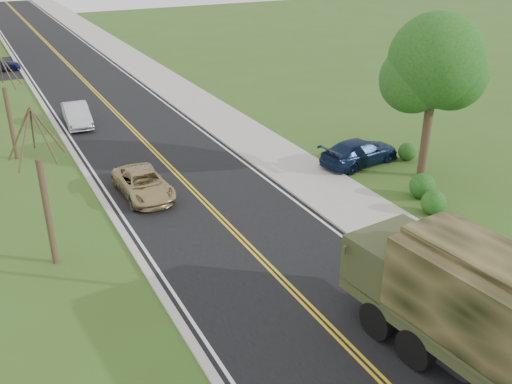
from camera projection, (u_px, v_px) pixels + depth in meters
ground at (368, 367)px, 16.43m from camera, size 160.00×160.00×0.00m
road at (79, 75)px, 48.63m from camera, size 8.00×120.00×0.01m
curb_right at (127, 70)px, 50.34m from camera, size 0.30×120.00×0.12m
sidewalk_right at (146, 68)px, 51.07m from camera, size 3.20×120.00×0.10m
curb_left at (28, 80)px, 46.89m from camera, size 0.30×120.00×0.10m
leafy_tree at (435, 68)px, 26.75m from camera, size 4.83×4.50×8.10m
bare_tree_a at (45, 200)px, 20.46m from camera, size 1.93×2.26×6.08m
bare_tree_b at (9, 115)px, 30.18m from camera, size 1.83×2.14×5.73m
military_truck at (477, 305)px, 15.45m from camera, size 3.43×8.00×3.88m
suv_champagne at (143, 184)px, 26.65m from camera, size 2.15×4.46×1.22m
sedan_silver at (77, 115)px, 36.16m from camera, size 1.70×4.25×1.37m
pickup_navy at (360, 152)px, 30.20m from camera, size 4.92×2.58×1.36m
utility_box_near at (467, 261)px, 20.71m from camera, size 0.71×0.64×0.80m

